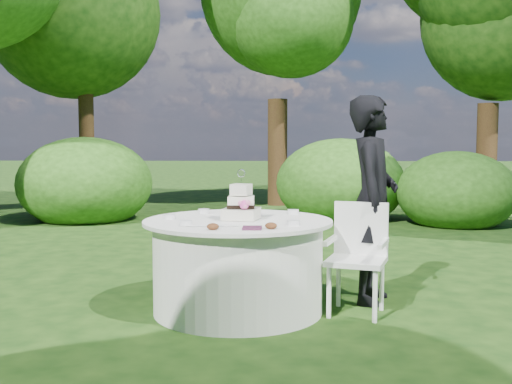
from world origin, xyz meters
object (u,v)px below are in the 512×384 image
cake (241,206)px  napkins (252,228)px  guest (373,199)px  chair (358,250)px  table (238,265)px

cake → napkins: bearing=-77.9°
napkins → cake: bearing=102.1°
guest → chair: guest is taller
guest → table: size_ratio=1.16×
napkins → chair: 1.06m
napkins → guest: bearing=41.9°
guest → table: bearing=122.6°
table → chair: bearing=1.8°
guest → table: (-1.16, -0.37, -0.52)m
cake → chair: bearing=2.0°
table → cake: bearing=-5.2°
napkins → chair: bearing=33.7°
napkins → table: (-0.14, 0.54, -0.39)m
guest → chair: bearing=169.3°
napkins → guest: (1.02, 0.91, 0.13)m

